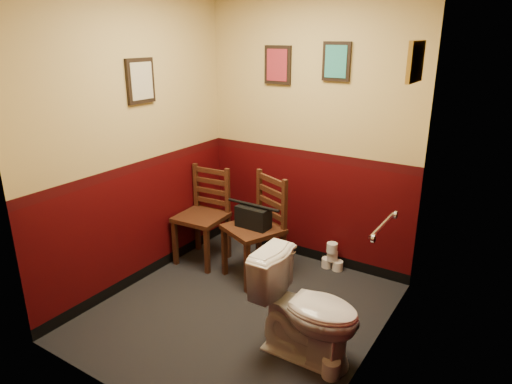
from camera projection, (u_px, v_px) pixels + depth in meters
floor at (240, 311)px, 3.88m from camera, size 2.20×2.40×0.00m
wall_back at (309, 131)px, 4.39m from camera, size 2.20×0.00×2.70m
wall_front at (112, 205)px, 2.48m from camera, size 2.20×0.00×2.70m
wall_left at (135, 140)px, 4.00m from camera, size 0.00×2.40×2.70m
wall_right at (381, 181)px, 2.88m from camera, size 0.00×2.40×2.70m
grab_bar at (383, 225)px, 3.22m from camera, size 0.05×0.56×0.06m
framed_print_back_a at (278, 65)px, 4.36m from camera, size 0.28×0.04×0.36m
framed_print_back_b at (336, 61)px, 4.03m from camera, size 0.26×0.04×0.34m
framed_print_left at (141, 81)px, 3.90m from camera, size 0.04×0.30×0.38m
framed_print_right at (415, 62)px, 3.13m from camera, size 0.04×0.34×0.28m
toilet at (307, 310)px, 3.23m from camera, size 0.79×0.44×0.77m
toilet_brush at (331, 367)px, 3.11m from camera, size 0.13×0.13×0.45m
chair_left at (204, 216)px, 4.63m from camera, size 0.48×0.48×0.97m
chair_right at (257, 228)px, 4.29m from camera, size 0.62×0.62×1.00m
handbag at (253, 217)px, 4.23m from camera, size 0.32×0.16×0.23m
tp_stack at (332, 258)px, 4.54m from camera, size 0.22×0.14×0.29m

